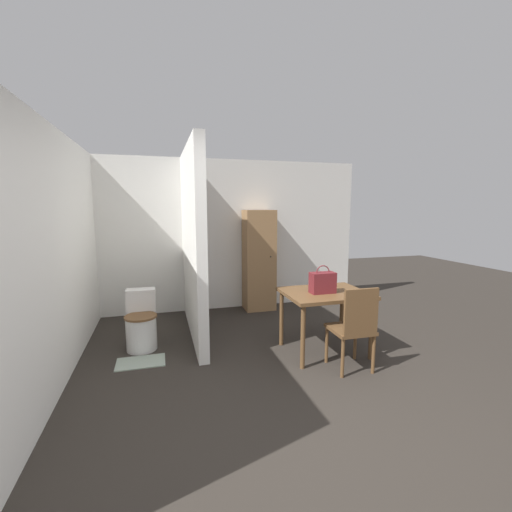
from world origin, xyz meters
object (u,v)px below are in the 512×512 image
Objects in this scene: wooden_chair at (354,326)px; dining_table at (325,299)px; toilet at (141,324)px; handbag at (323,282)px; wooden_cabinet at (259,260)px.

dining_table is at bearing 98.37° from wooden_chair.
dining_table is at bearing -19.02° from toilet.
wooden_chair is 2.84× the size of handbag.
wooden_cabinet is (-0.19, 1.94, -0.03)m from handbag.
toilet is 0.42× the size of wooden_cabinet.
handbag is (-0.06, -0.04, 0.21)m from dining_table.
toilet is 2.15× the size of handbag.
toilet is 2.25m from wooden_cabinet.
wooden_chair is at bearing -82.62° from dining_table.
wooden_cabinet is at bearing 95.74° from handbag.
wooden_cabinet is (-0.32, 2.42, 0.34)m from wooden_chair.
wooden_cabinet reaches higher than wooden_chair.
dining_table is 0.57× the size of wooden_cabinet.
dining_table is 2.96× the size of handbag.
wooden_cabinet reaches higher than dining_table.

